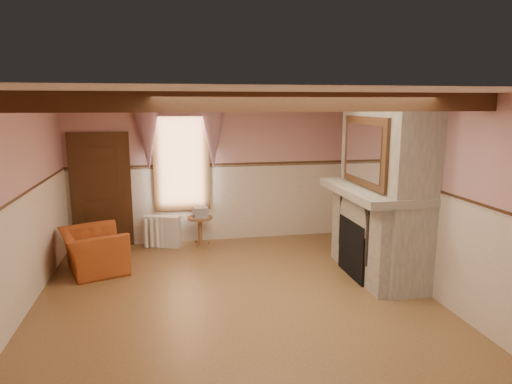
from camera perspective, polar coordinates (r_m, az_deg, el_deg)
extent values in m
cube|color=brown|center=(6.47, -2.47, -13.51)|extent=(5.50, 6.00, 0.01)
cube|color=silver|center=(5.89, -2.69, 12.11)|extent=(5.50, 6.00, 0.01)
cube|color=tan|center=(8.96, -5.44, 2.71)|extent=(5.50, 0.02, 2.80)
cube|color=tan|center=(3.22, 5.61, -12.54)|extent=(5.50, 0.02, 2.80)
cube|color=tan|center=(6.26, -28.36, -2.19)|extent=(0.02, 6.00, 2.80)
cube|color=tan|center=(6.98, 20.36, -0.30)|extent=(0.02, 6.00, 2.80)
cube|color=black|center=(7.38, 12.42, -6.88)|extent=(0.20, 0.95, 0.90)
imported|color=#994219|center=(7.88, -19.61, -6.93)|extent=(1.22, 1.31, 0.69)
cylinder|color=brown|center=(8.88, -6.98, -4.83)|extent=(0.53, 0.53, 0.55)
cube|color=#B7AD8C|center=(8.79, -6.98, -2.47)|extent=(0.30, 0.35, 0.20)
cube|color=beige|center=(8.85, -11.63, -4.86)|extent=(0.72, 0.40, 0.60)
imported|color=brown|center=(7.08, 15.18, 0.66)|extent=(0.34, 0.34, 0.08)
cube|color=black|center=(7.96, 12.06, 2.34)|extent=(0.14, 0.24, 0.20)
cylinder|color=gold|center=(7.85, 12.40, 2.50)|extent=(0.11, 0.11, 0.28)
cylinder|color=maroon|center=(6.56, 17.42, 0.09)|extent=(0.06, 0.06, 0.16)
cylinder|color=gold|center=(6.96, 15.66, 0.62)|extent=(0.06, 0.06, 0.12)
cube|color=gray|center=(7.33, 15.77, 0.50)|extent=(0.85, 2.00, 2.80)
cube|color=gray|center=(7.26, 14.49, 0.14)|extent=(1.05, 2.05, 0.12)
cube|color=silver|center=(7.10, 13.37, 4.93)|extent=(0.06, 1.44, 1.04)
cube|color=black|center=(9.00, -18.78, -0.05)|extent=(1.10, 0.10, 2.10)
cube|color=white|center=(8.86, -9.33, 4.15)|extent=(1.06, 0.08, 2.02)
cube|color=gray|center=(8.72, -9.43, 8.00)|extent=(1.30, 0.14, 1.40)
cube|color=black|center=(4.71, -0.49, 11.19)|extent=(5.50, 0.18, 0.20)
cube|color=black|center=(7.08, -4.15, 11.10)|extent=(5.50, 0.18, 0.20)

